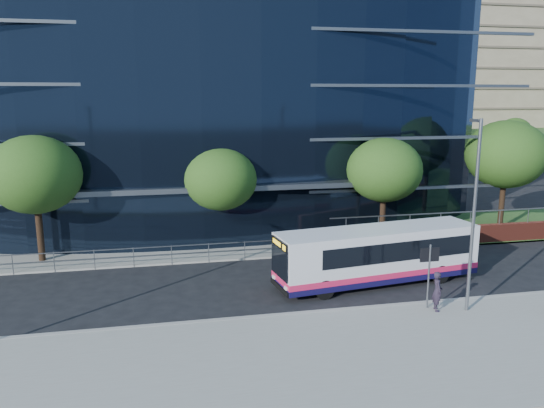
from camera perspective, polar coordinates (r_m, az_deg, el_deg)
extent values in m
plane|color=black|center=(23.74, 4.60, -10.78)|extent=(200.00, 200.00, 0.00)
cube|color=gray|center=(19.42, 8.92, -16.02)|extent=(80.00, 8.00, 0.15)
cube|color=gray|center=(22.83, 5.33, -11.53)|extent=(80.00, 0.25, 0.16)
cube|color=gold|center=(23.03, 5.17, -11.51)|extent=(80.00, 0.08, 0.01)
cube|color=gold|center=(23.17, 5.06, -11.37)|extent=(80.00, 0.08, 0.01)
cube|color=gray|center=(33.27, -10.86, -4.24)|extent=(50.00, 8.00, 0.10)
cube|color=black|center=(45.09, -9.01, 10.20)|extent=(38.00, 16.00, 16.00)
cube|color=#595E66|center=(31.07, -7.37, 1.66)|extent=(22.00, 1.20, 0.30)
cube|color=slate|center=(29.19, -14.71, -4.63)|extent=(24.00, 0.05, 0.05)
cube|color=slate|center=(29.32, -14.67, -5.48)|extent=(24.00, 0.05, 0.05)
cylinder|color=slate|center=(29.33, -14.66, -5.57)|extent=(0.04, 0.04, 1.10)
cube|color=#2D511E|center=(86.31, 14.69, 6.61)|extent=(60.00, 42.00, 4.00)
cube|color=#8D7D5E|center=(88.18, 14.61, 16.49)|extent=(50.00, 12.00, 26.00)
cylinder|color=slate|center=(23.46, 16.50, -7.48)|extent=(0.08, 0.08, 2.80)
cube|color=black|center=(23.19, 16.61, -5.25)|extent=(0.85, 0.06, 0.60)
cylinder|color=black|center=(31.64, -23.69, -2.86)|extent=(0.36, 0.36, 3.30)
ellipsoid|color=#204313|center=(31.04, -24.17, 2.91)|extent=(4.95, 4.95, 4.21)
cylinder|color=black|center=(31.63, -5.46, -2.33)|extent=(0.36, 0.36, 2.86)
ellipsoid|color=#204313|center=(31.08, -5.56, 2.68)|extent=(4.29, 4.29, 3.65)
cylinder|color=black|center=(33.69, 11.79, -1.46)|extent=(0.36, 0.36, 3.08)
ellipsoid|color=#204313|center=(33.15, 12.01, 3.61)|extent=(4.62, 4.62, 3.93)
cylinder|color=black|center=(38.90, 23.46, -0.11)|extent=(0.36, 0.36, 3.52)
ellipsoid|color=#204313|center=(38.40, 23.88, 4.92)|extent=(5.28, 5.28, 4.49)
cylinder|color=black|center=(68.55, 14.57, 5.01)|extent=(0.36, 0.36, 3.08)
ellipsoid|color=#204313|center=(68.28, 14.70, 7.52)|extent=(4.62, 4.62, 3.93)
cylinder|color=black|center=(78.58, 24.48, 5.07)|extent=(0.36, 0.36, 2.86)
ellipsoid|color=#204313|center=(78.35, 24.66, 7.09)|extent=(4.29, 4.29, 3.65)
cylinder|color=slate|center=(23.02, 20.86, -1.41)|extent=(0.14, 0.14, 8.00)
cube|color=slate|center=(22.80, 21.11, 8.38)|extent=(0.15, 0.70, 0.12)
cube|color=silver|center=(26.27, 11.29, -5.19)|extent=(10.30, 3.66, 2.43)
cube|color=#120E3B|center=(26.60, 11.20, -7.41)|extent=(10.32, 3.71, 0.27)
cube|color=#DA1F4F|center=(26.51, 11.22, -6.85)|extent=(10.32, 3.71, 0.27)
cube|color=black|center=(26.45, 12.34, -4.34)|extent=(8.31, 3.43, 0.92)
cube|color=black|center=(24.10, 0.84, -6.22)|extent=(0.35, 1.96, 1.42)
cube|color=black|center=(23.85, 0.82, -4.30)|extent=(0.36, 1.87, 0.37)
cube|color=yellow|center=(24.04, 0.54, -4.17)|extent=(0.18, 1.00, 0.20)
cube|color=black|center=(24.51, 0.83, -8.97)|extent=(0.40, 2.19, 0.22)
cylinder|color=black|center=(24.26, 5.66, -9.14)|extent=(0.95, 0.40, 0.92)
cylinder|color=black|center=(27.39, 17.63, -7.19)|extent=(0.95, 0.40, 0.92)
imported|color=#241D2B|center=(23.49, 17.35, -8.93)|extent=(0.53, 0.69, 1.70)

